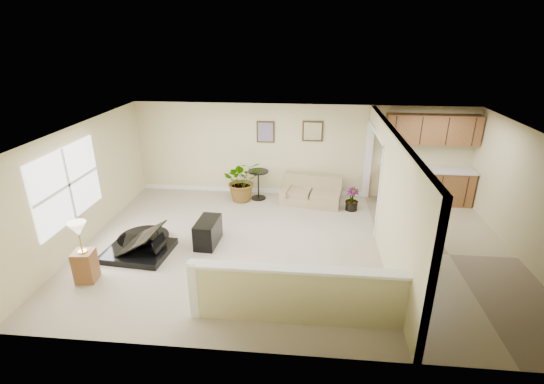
# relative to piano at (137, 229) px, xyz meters

# --- Properties ---
(floor) EXTENTS (9.00, 9.00, 0.00)m
(floor) POSITION_rel_piano_xyz_m (3.23, 0.44, -0.50)
(floor) COLOR tan
(floor) RESTS_ON ground
(back_wall) EXTENTS (9.00, 0.04, 2.50)m
(back_wall) POSITION_rel_piano_xyz_m (3.23, 3.44, 0.75)
(back_wall) COLOR beige
(back_wall) RESTS_ON floor
(front_wall) EXTENTS (9.00, 0.04, 2.50)m
(front_wall) POSITION_rel_piano_xyz_m (3.23, -2.56, 0.75)
(front_wall) COLOR beige
(front_wall) RESTS_ON floor
(left_wall) EXTENTS (0.04, 6.00, 2.50)m
(left_wall) POSITION_rel_piano_xyz_m (-1.27, 0.44, 0.75)
(left_wall) COLOR beige
(left_wall) RESTS_ON floor
(right_wall) EXTENTS (0.04, 6.00, 2.50)m
(right_wall) POSITION_rel_piano_xyz_m (7.73, 0.44, 0.75)
(right_wall) COLOR beige
(right_wall) RESTS_ON floor
(ceiling) EXTENTS (9.00, 6.00, 0.04)m
(ceiling) POSITION_rel_piano_xyz_m (3.23, 0.44, 2.00)
(ceiling) COLOR silver
(ceiling) RESTS_ON back_wall
(kitchen_vinyl) EXTENTS (2.70, 6.00, 0.01)m
(kitchen_vinyl) POSITION_rel_piano_xyz_m (6.38, 0.44, -0.50)
(kitchen_vinyl) COLOR tan
(kitchen_vinyl) RESTS_ON floor
(interior_partition) EXTENTS (0.18, 5.99, 2.50)m
(interior_partition) POSITION_rel_piano_xyz_m (5.03, 0.69, 0.72)
(interior_partition) COLOR beige
(interior_partition) RESTS_ON floor
(pony_half_wall) EXTENTS (3.42, 0.22, 1.00)m
(pony_half_wall) POSITION_rel_piano_xyz_m (3.30, -1.86, 0.02)
(pony_half_wall) COLOR beige
(pony_half_wall) RESTS_ON floor
(left_window) EXTENTS (0.05, 2.15, 1.45)m
(left_window) POSITION_rel_piano_xyz_m (-1.26, -0.06, 0.95)
(left_window) COLOR white
(left_window) RESTS_ON left_wall
(wall_art_left) EXTENTS (0.48, 0.04, 0.58)m
(wall_art_left) POSITION_rel_piano_xyz_m (2.28, 3.41, 1.25)
(wall_art_left) COLOR #3A2A15
(wall_art_left) RESTS_ON back_wall
(wall_mirror) EXTENTS (0.55, 0.04, 0.55)m
(wall_mirror) POSITION_rel_piano_xyz_m (3.53, 3.41, 1.30)
(wall_mirror) COLOR #3A2A15
(wall_mirror) RESTS_ON back_wall
(kitchen_cabinets) EXTENTS (2.36, 0.65, 2.33)m
(kitchen_cabinets) POSITION_rel_piano_xyz_m (6.42, 3.17, 0.37)
(kitchen_cabinets) COLOR brown
(kitchen_cabinets) RESTS_ON floor
(piano) EXTENTS (1.56, 1.61, 1.20)m
(piano) POSITION_rel_piano_xyz_m (0.00, 0.00, 0.00)
(piano) COLOR black
(piano) RESTS_ON floor
(piano_bench) EXTENTS (0.46, 0.84, 0.55)m
(piano_bench) POSITION_rel_piano_xyz_m (1.36, 0.43, -0.23)
(piano_bench) COLOR black
(piano_bench) RESTS_ON floor
(loveseat) EXTENTS (1.69, 1.13, 0.89)m
(loveseat) POSITION_rel_piano_xyz_m (3.54, 2.89, -0.16)
(loveseat) COLOR #95865F
(loveseat) RESTS_ON floor
(accent_table) EXTENTS (0.55, 0.55, 0.80)m
(accent_table) POSITION_rel_piano_xyz_m (2.12, 2.98, 0.01)
(accent_table) COLOR black
(accent_table) RESTS_ON floor
(palm_plant) EXTENTS (1.25, 1.17, 1.13)m
(palm_plant) POSITION_rel_piano_xyz_m (1.71, 2.84, 0.05)
(palm_plant) COLOR black
(palm_plant) RESTS_ON floor
(small_plant) EXTENTS (0.36, 0.36, 0.59)m
(small_plant) POSITION_rel_piano_xyz_m (4.57, 2.47, -0.25)
(small_plant) COLOR black
(small_plant) RESTS_ON floor
(lamp_stand) EXTENTS (0.38, 0.38, 1.18)m
(lamp_stand) POSITION_rel_piano_xyz_m (-0.52, -1.10, -0.00)
(lamp_stand) COLOR brown
(lamp_stand) RESTS_ON floor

